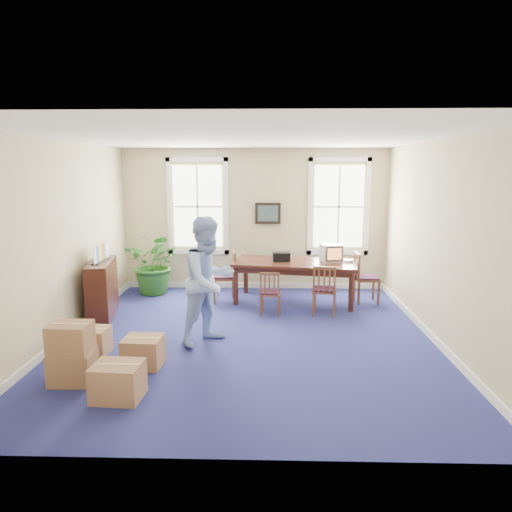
{
  "coord_description": "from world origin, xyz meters",
  "views": [
    {
      "loc": [
        0.31,
        -7.14,
        2.7
      ],
      "look_at": [
        0.1,
        0.6,
        1.25
      ],
      "focal_mm": 32.0,
      "sensor_mm": 36.0,
      "label": 1
    }
  ],
  "objects_px": {
    "man": "(209,281)",
    "chair_near_left": "(270,292)",
    "credenza": "(102,290)",
    "cardboard_boxes": "(91,349)",
    "conference_table": "(295,282)",
    "crt_tv": "(331,253)",
    "potted_plant": "(155,264)"
  },
  "relations": [
    {
      "from": "man",
      "to": "chair_near_left",
      "type": "bearing_deg",
      "value": 7.4
    },
    {
      "from": "man",
      "to": "credenza",
      "type": "bearing_deg",
      "value": 102.3
    },
    {
      "from": "credenza",
      "to": "cardboard_boxes",
      "type": "relative_size",
      "value": 0.92
    },
    {
      "from": "conference_table",
      "to": "credenza",
      "type": "relative_size",
      "value": 1.88
    },
    {
      "from": "crt_tv",
      "to": "cardboard_boxes",
      "type": "bearing_deg",
      "value": -147.21
    },
    {
      "from": "crt_tv",
      "to": "potted_plant",
      "type": "relative_size",
      "value": 0.31
    },
    {
      "from": "credenza",
      "to": "crt_tv",
      "type": "bearing_deg",
      "value": 4.9
    },
    {
      "from": "crt_tv",
      "to": "potted_plant",
      "type": "bearing_deg",
      "value": 159.31
    },
    {
      "from": "crt_tv",
      "to": "cardboard_boxes",
      "type": "height_order",
      "value": "crt_tv"
    },
    {
      "from": "potted_plant",
      "to": "cardboard_boxes",
      "type": "relative_size",
      "value": 0.94
    },
    {
      "from": "cardboard_boxes",
      "to": "chair_near_left",
      "type": "bearing_deg",
      "value": 50.13
    },
    {
      "from": "conference_table",
      "to": "man",
      "type": "distance_m",
      "value": 2.82
    },
    {
      "from": "chair_near_left",
      "to": "cardboard_boxes",
      "type": "height_order",
      "value": "chair_near_left"
    },
    {
      "from": "cardboard_boxes",
      "to": "man",
      "type": "bearing_deg",
      "value": 44.22
    },
    {
      "from": "crt_tv",
      "to": "potted_plant",
      "type": "height_order",
      "value": "potted_plant"
    },
    {
      "from": "chair_near_left",
      "to": "conference_table",
      "type": "bearing_deg",
      "value": -115.06
    },
    {
      "from": "crt_tv",
      "to": "chair_near_left",
      "type": "distance_m",
      "value": 1.67
    },
    {
      "from": "conference_table",
      "to": "crt_tv",
      "type": "relative_size",
      "value": 5.91
    },
    {
      "from": "cardboard_boxes",
      "to": "potted_plant",
      "type": "bearing_deg",
      "value": 92.4
    },
    {
      "from": "man",
      "to": "crt_tv",
      "type": "bearing_deg",
      "value": -2.25
    },
    {
      "from": "conference_table",
      "to": "credenza",
      "type": "height_order",
      "value": "credenza"
    },
    {
      "from": "chair_near_left",
      "to": "man",
      "type": "relative_size",
      "value": 0.42
    },
    {
      "from": "man",
      "to": "credenza",
      "type": "relative_size",
      "value": 1.51
    },
    {
      "from": "potted_plant",
      "to": "chair_near_left",
      "type": "bearing_deg",
      "value": -29.11
    },
    {
      "from": "credenza",
      "to": "cardboard_boxes",
      "type": "distance_m",
      "value": 2.62
    },
    {
      "from": "crt_tv",
      "to": "credenza",
      "type": "relative_size",
      "value": 0.32
    },
    {
      "from": "chair_near_left",
      "to": "cardboard_boxes",
      "type": "distance_m",
      "value": 3.68
    },
    {
      "from": "crt_tv",
      "to": "cardboard_boxes",
      "type": "relative_size",
      "value": 0.29
    },
    {
      "from": "crt_tv",
      "to": "man",
      "type": "bearing_deg",
      "value": -146.17
    },
    {
      "from": "credenza",
      "to": "cardboard_boxes",
      "type": "xyz_separation_m",
      "value": [
        0.75,
        -2.51,
        -0.11
      ]
    },
    {
      "from": "man",
      "to": "cardboard_boxes",
      "type": "xyz_separation_m",
      "value": [
        -1.39,
        -1.35,
        -0.59
      ]
    },
    {
      "from": "credenza",
      "to": "potted_plant",
      "type": "relative_size",
      "value": 0.98
    }
  ]
}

